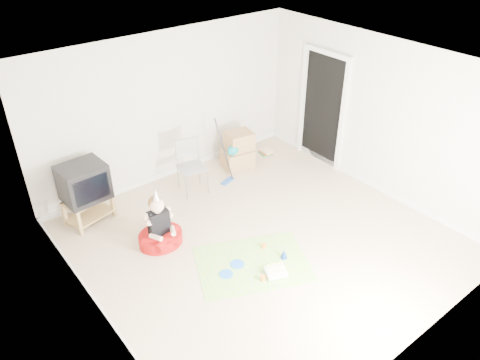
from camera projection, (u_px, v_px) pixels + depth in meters
ground at (262, 240)px, 7.00m from camera, size 5.00×5.00×0.00m
doorway_recess at (323, 110)px, 8.56m from camera, size 0.02×0.90×2.05m
tv_stand at (89, 207)px, 7.27m from camera, size 0.77×0.58×0.43m
crt_tv at (83, 182)px, 7.03m from camera, size 0.69×0.59×0.57m
folding_chair at (192, 168)px, 7.89m from camera, size 0.51×0.49×0.96m
cardboard_boxes at (238, 151)px, 8.67m from camera, size 0.62×0.51×0.69m
floor_mop at (227, 169)px, 8.25m from camera, size 0.30×0.37×1.13m
book_pile at (266, 152)px, 9.25m from camera, size 0.24×0.28×0.08m
seated_woman at (160, 232)px, 6.83m from camera, size 0.71×0.71×0.95m
party_mat at (252, 264)px, 6.55m from camera, size 1.87×1.65×0.01m
birthday_cake at (276, 272)px, 6.35m from camera, size 0.34×0.31×0.14m
blue_plate_near at (237, 264)px, 6.53m from camera, size 0.25×0.25×0.01m
blue_plate_far at (226, 274)px, 6.36m from camera, size 0.26×0.26×0.01m
orange_cup_near at (264, 246)px, 6.82m from camera, size 0.07×0.07×0.07m
orange_cup_far at (263, 278)px, 6.25m from camera, size 0.09×0.09×0.08m
blue_party_hat at (284, 254)px, 6.61m from camera, size 0.10×0.10×0.15m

